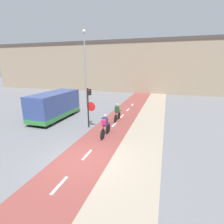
{
  "coord_description": "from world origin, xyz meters",
  "views": [
    {
      "loc": [
        3.66,
        -6.94,
        4.5
      ],
      "look_at": [
        0.0,
        4.89,
        1.2
      ],
      "focal_mm": 28.0,
      "sensor_mm": 36.0,
      "label": 1
    }
  ],
  "objects": [
    {
      "name": "ground_plane",
      "position": [
        0.0,
        0.0,
        0.0
      ],
      "size": [
        120.0,
        120.0,
        0.0
      ],
      "primitive_type": "plane",
      "color": "slate"
    },
    {
      "name": "van",
      "position": [
        -5.38,
        5.59,
        1.13
      ],
      "size": [
        1.95,
        5.24,
        2.28
      ],
      "color": "#334784",
      "rests_on": "ground_plane"
    },
    {
      "name": "traffic_light_pole",
      "position": [
        -1.6,
        4.41,
        1.83
      ],
      "size": [
        0.67,
        0.25,
        2.94
      ],
      "color": "black",
      "rests_on": "ground_plane"
    },
    {
      "name": "cyclist_far",
      "position": [
        -0.07,
        6.58,
        0.67
      ],
      "size": [
        0.46,
        1.78,
        1.5
      ],
      "color": "black",
      "rests_on": "ground_plane"
    },
    {
      "name": "sidewalk_strip",
      "position": [
        2.54,
        0.0,
        0.03
      ],
      "size": [
        2.4,
        60.0,
        0.05
      ],
      "color": "gray",
      "rests_on": "ground_plane"
    },
    {
      "name": "building_row_background",
      "position": [
        0.0,
        24.77,
        4.32
      ],
      "size": [
        60.0,
        5.2,
        8.62
      ],
      "color": "gray",
      "rests_on": "ground_plane"
    },
    {
      "name": "cyclist_near",
      "position": [
        0.09,
        3.1,
        0.72
      ],
      "size": [
        0.46,
        1.8,
        1.52
      ],
      "color": "black",
      "rests_on": "ground_plane"
    },
    {
      "name": "bike_lane",
      "position": [
        0.0,
        0.01,
        0.01
      ],
      "size": [
        2.67,
        60.0,
        0.02
      ],
      "color": "brown",
      "rests_on": "ground_plane"
    },
    {
      "name": "street_lamp_far",
      "position": [
        -4.99,
        11.09,
        4.87
      ],
      "size": [
        0.36,
        0.36,
        8.14
      ],
      "color": "gray",
      "rests_on": "ground_plane"
    }
  ]
}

